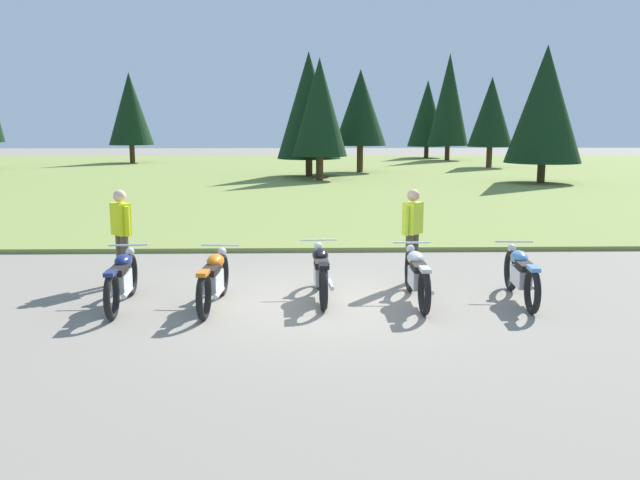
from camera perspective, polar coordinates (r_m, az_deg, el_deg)
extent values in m
plane|color=gray|center=(10.56, 0.09, -5.38)|extent=(140.00, 140.00, 0.00)
cube|color=olive|center=(36.45, -1.08, 5.61)|extent=(80.00, 44.00, 0.10)
cylinder|color=#47331E|center=(32.50, -0.03, 6.12)|extent=(0.36, 0.36, 1.27)
cone|color=black|center=(32.44, -0.03, 11.37)|extent=(2.68, 2.68, 4.68)
cylinder|color=#47331E|center=(35.02, -0.95, 6.19)|extent=(0.36, 0.36, 1.03)
cone|color=black|center=(34.96, -0.97, 11.51)|extent=(3.33, 3.33, 5.47)
cylinder|color=#47331E|center=(51.64, 10.90, 7.32)|extent=(0.36, 0.36, 1.21)
cone|color=black|center=(51.63, 11.05, 11.77)|extent=(3.05, 3.05, 6.81)
cylinder|color=#47331E|center=(55.37, 9.14, 7.44)|extent=(0.36, 0.36, 1.03)
cone|color=black|center=(55.33, 9.23, 10.71)|extent=(3.16, 3.16, 5.29)
cylinder|color=#47331E|center=(38.26, 3.46, 6.93)|extent=(0.36, 0.36, 1.61)
cone|color=black|center=(38.22, 3.50, 11.32)|extent=(2.98, 2.98, 4.25)
cylinder|color=#47331E|center=(43.66, 14.36, 6.88)|extent=(0.36, 0.36, 1.41)
cone|color=black|center=(43.62, 14.53, 10.64)|extent=(2.81, 2.81, 4.32)
cylinder|color=#47331E|center=(32.70, 18.51, 5.43)|extent=(0.36, 0.36, 1.03)
cone|color=black|center=(32.64, 18.82, 11.01)|extent=(3.49, 3.49, 5.33)
cylinder|color=#47331E|center=(49.27, -15.87, 7.10)|extent=(0.36, 0.36, 1.37)
cone|color=black|center=(49.24, -16.05, 10.81)|extent=(3.11, 3.11, 5.03)
torus|color=black|center=(11.34, -15.97, -2.88)|extent=(0.14, 0.70, 0.70)
torus|color=black|center=(10.01, -17.51, -4.64)|extent=(0.14, 0.70, 0.70)
cube|color=silver|center=(10.66, -16.71, -3.44)|extent=(0.24, 0.65, 0.28)
ellipsoid|color=navy|center=(10.77, -16.59, -1.77)|extent=(0.29, 0.49, 0.22)
cube|color=black|center=(10.40, -17.02, -2.54)|extent=(0.25, 0.49, 0.10)
cube|color=navy|center=(9.93, -17.62, -2.74)|extent=(0.16, 0.33, 0.06)
cylinder|color=silver|center=(11.15, -16.20, -0.43)|extent=(0.62, 0.07, 0.03)
sphere|color=silver|center=(11.28, -16.05, -0.97)|extent=(0.14, 0.14, 0.14)
cylinder|color=silver|center=(10.37, -16.26, -4.36)|extent=(0.10, 0.55, 0.07)
torus|color=black|center=(11.02, -8.41, -2.96)|extent=(0.15, 0.71, 0.70)
torus|color=black|center=(9.69, -9.98, -4.79)|extent=(0.15, 0.71, 0.70)
cube|color=silver|center=(10.34, -9.15, -3.55)|extent=(0.25, 0.65, 0.28)
ellipsoid|color=orange|center=(10.45, -9.00, -1.83)|extent=(0.29, 0.50, 0.22)
cube|color=black|center=(10.08, -9.44, -2.62)|extent=(0.25, 0.49, 0.10)
cube|color=orange|center=(9.61, -10.04, -2.83)|extent=(0.16, 0.33, 0.06)
cylinder|color=silver|center=(10.82, -8.58, -0.44)|extent=(0.62, 0.08, 0.03)
sphere|color=silver|center=(10.96, -8.44, -1.00)|extent=(0.14, 0.14, 0.14)
cylinder|color=silver|center=(10.05, -8.70, -4.52)|extent=(0.11, 0.55, 0.07)
torus|color=black|center=(11.40, -0.15, -2.42)|extent=(0.12, 0.70, 0.70)
torus|color=black|center=(10.03, 0.30, -4.13)|extent=(0.12, 0.70, 0.70)
cube|color=silver|center=(10.70, 0.06, -2.96)|extent=(0.22, 0.65, 0.28)
ellipsoid|color=black|center=(10.82, 0.00, -1.30)|extent=(0.28, 0.49, 0.22)
cube|color=black|center=(10.44, 0.13, -2.05)|extent=(0.24, 0.49, 0.10)
cube|color=black|center=(9.96, 0.30, -2.23)|extent=(0.15, 0.32, 0.06)
cylinder|color=silver|center=(11.20, -0.13, 0.02)|extent=(0.62, 0.05, 0.03)
sphere|color=silver|center=(11.34, -0.16, -0.53)|extent=(0.14, 0.14, 0.14)
cylinder|color=silver|center=(10.44, 0.93, -3.85)|extent=(0.09, 0.55, 0.07)
torus|color=black|center=(11.25, 7.77, -2.68)|extent=(0.11, 0.70, 0.70)
torus|color=black|center=(9.90, 8.98, -4.45)|extent=(0.11, 0.70, 0.70)
cube|color=silver|center=(10.56, 8.35, -3.24)|extent=(0.21, 0.64, 0.28)
ellipsoid|color=#B7B7BC|center=(10.68, 8.23, -1.56)|extent=(0.27, 0.48, 0.22)
cube|color=black|center=(10.30, 8.57, -2.33)|extent=(0.23, 0.48, 0.10)
cube|color=#B7B7BC|center=(9.83, 9.04, -2.52)|extent=(0.14, 0.32, 0.06)
cylinder|color=silver|center=(11.05, 7.91, -0.21)|extent=(0.62, 0.04, 0.03)
sphere|color=silver|center=(11.19, 7.80, -0.76)|extent=(0.14, 0.14, 0.14)
cylinder|color=silver|center=(10.32, 9.37, -4.15)|extent=(0.08, 0.55, 0.07)
torus|color=black|center=(11.67, 16.12, -2.53)|extent=(0.16, 0.71, 0.70)
torus|color=black|center=(10.34, 17.82, -4.19)|extent=(0.16, 0.71, 0.70)
cube|color=silver|center=(10.99, 16.93, -3.06)|extent=(0.25, 0.65, 0.28)
ellipsoid|color=#598CC6|center=(11.11, 16.79, -1.44)|extent=(0.30, 0.50, 0.22)
cube|color=black|center=(10.74, 17.27, -2.17)|extent=(0.26, 0.50, 0.10)
cube|color=#598CC6|center=(10.27, 17.92, -2.35)|extent=(0.17, 0.33, 0.06)
cylinder|color=silver|center=(11.48, 16.35, -0.15)|extent=(0.62, 0.08, 0.03)
sphere|color=silver|center=(11.61, 16.19, -0.68)|extent=(0.14, 0.14, 0.14)
cylinder|color=silver|center=(10.77, 18.01, -3.93)|extent=(0.12, 0.55, 0.07)
cylinder|color=#4C4233|center=(12.26, -16.81, -1.55)|extent=(0.14, 0.14, 0.88)
cylinder|color=#4C4233|center=(12.10, -16.43, -1.67)|extent=(0.14, 0.14, 0.88)
cube|color=#D8EA19|center=(12.06, -16.79, 1.74)|extent=(0.40, 0.42, 0.56)
sphere|color=beige|center=(12.01, -16.89, 3.63)|extent=(0.22, 0.22, 0.22)
cylinder|color=#D8EA19|center=(12.27, -17.27, 1.76)|extent=(0.09, 0.09, 0.52)
cylinder|color=#D8EA19|center=(11.86, -16.29, 1.54)|extent=(0.09, 0.09, 0.52)
cylinder|color=#4C4233|center=(11.97, 8.13, -1.48)|extent=(0.14, 0.14, 0.88)
cylinder|color=#4C4233|center=(11.82, 7.70, -1.62)|extent=(0.14, 0.14, 0.88)
cube|color=#C6E52D|center=(11.78, 8.00, 1.89)|extent=(0.40, 0.42, 0.56)
sphere|color=tan|center=(11.73, 8.05, 3.82)|extent=(0.22, 0.22, 0.22)
cylinder|color=#C6E52D|center=(11.98, 8.55, 1.91)|extent=(0.09, 0.09, 0.52)
cylinder|color=#C6E52D|center=(11.58, 7.43, 1.67)|extent=(0.09, 0.09, 0.52)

